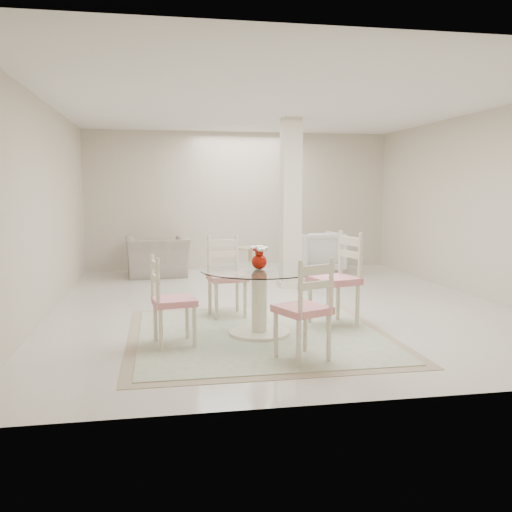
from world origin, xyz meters
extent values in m
plane|color=silver|center=(0.00, 0.00, 0.00)|extent=(7.00, 7.00, 0.00)
cube|color=beige|center=(0.00, 3.50, 1.35)|extent=(6.00, 0.02, 2.70)
cube|color=beige|center=(0.00, -3.50, 1.35)|extent=(6.00, 0.02, 2.70)
cube|color=beige|center=(-3.00, 0.00, 1.35)|extent=(0.02, 7.00, 2.70)
cube|color=beige|center=(3.00, 0.00, 1.35)|extent=(0.02, 7.00, 2.70)
cube|color=white|center=(0.00, 0.00, 2.70)|extent=(6.00, 7.00, 0.02)
cube|color=beige|center=(0.50, 1.30, 1.35)|extent=(0.30, 0.30, 2.70)
cube|color=tan|center=(-0.53, -1.53, 0.00)|extent=(2.83, 2.83, 0.01)
cube|color=beige|center=(-0.53, -1.53, 0.01)|extent=(2.59, 2.59, 0.01)
cylinder|color=#FCEDCF|center=(-0.53, -1.53, 0.02)|extent=(0.66, 0.66, 0.05)
cylinder|color=#FCEDCF|center=(-0.53, -1.53, 0.38)|extent=(0.17, 0.17, 0.68)
cylinder|color=#FCEDCF|center=(-0.53, -1.53, 0.71)|extent=(0.27, 0.27, 0.03)
cylinder|color=white|center=(-0.53, -1.53, 0.73)|extent=(1.27, 1.27, 0.01)
ellipsoid|color=#AA1105|center=(-0.53, -1.53, 0.81)|extent=(0.17, 0.17, 0.16)
cylinder|color=#AA1105|center=(-0.53, -1.53, 0.91)|extent=(0.09, 0.09, 0.05)
cylinder|color=#AA1105|center=(-0.53, -1.53, 0.94)|extent=(0.15, 0.15, 0.02)
ellipsoid|color=white|center=(-0.53, -1.53, 0.97)|extent=(0.10, 0.10, 0.04)
ellipsoid|color=white|center=(-0.48, -1.51, 0.95)|extent=(0.10, 0.10, 0.04)
ellipsoid|color=white|center=(-0.58, -1.50, 0.96)|extent=(0.10, 0.10, 0.04)
ellipsoid|color=white|center=(-0.52, -1.58, 0.95)|extent=(0.10, 0.10, 0.04)
cylinder|color=beige|center=(0.15, -1.15, 0.25)|extent=(0.05, 0.05, 0.50)
cylinder|color=beige|center=(0.25, -1.53, 0.25)|extent=(0.05, 0.05, 0.50)
cylinder|color=beige|center=(0.53, -1.05, 0.25)|extent=(0.05, 0.05, 0.50)
cylinder|color=beige|center=(0.63, -1.43, 0.25)|extent=(0.05, 0.05, 0.50)
cube|color=red|center=(0.39, -1.29, 0.54)|extent=(0.59, 0.59, 0.08)
cube|color=beige|center=(0.60, -1.23, 0.91)|extent=(0.16, 0.44, 0.59)
cylinder|color=beige|center=(-0.92, -0.81, 0.23)|extent=(0.04, 0.04, 0.46)
cylinder|color=beige|center=(-0.56, -0.77, 0.23)|extent=(0.04, 0.04, 0.46)
cylinder|color=beige|center=(-0.97, -0.45, 0.23)|extent=(0.04, 0.04, 0.46)
cylinder|color=beige|center=(-0.61, -0.41, 0.23)|extent=(0.04, 0.04, 0.46)
cube|color=#B12212|center=(-0.77, -0.61, 0.50)|extent=(0.50, 0.50, 0.07)
cube|color=beige|center=(-0.79, -0.41, 0.84)|extent=(0.40, 0.10, 0.54)
cylinder|color=beige|center=(-1.26, -1.91, 0.21)|extent=(0.04, 0.04, 0.43)
cylinder|color=beige|center=(-1.31, -1.58, 0.21)|extent=(0.04, 0.04, 0.43)
cylinder|color=beige|center=(-1.59, -1.96, 0.21)|extent=(0.04, 0.04, 0.43)
cylinder|color=beige|center=(-1.64, -1.63, 0.21)|extent=(0.04, 0.04, 0.43)
cube|color=red|center=(-1.45, -1.77, 0.46)|extent=(0.47, 0.47, 0.07)
cube|color=beige|center=(-1.63, -1.80, 0.77)|extent=(0.10, 0.37, 0.50)
cylinder|color=beige|center=(-0.20, -2.22, 0.22)|extent=(0.04, 0.04, 0.45)
cylinder|color=beige|center=(-0.52, -2.36, 0.22)|extent=(0.04, 0.04, 0.45)
cylinder|color=beige|center=(-0.06, -2.54, 0.22)|extent=(0.04, 0.04, 0.45)
cylinder|color=beige|center=(-0.38, -2.68, 0.22)|extent=(0.04, 0.04, 0.45)
cube|color=red|center=(-0.29, -2.45, 0.48)|extent=(0.56, 0.56, 0.07)
cube|color=beige|center=(-0.21, -2.63, 0.81)|extent=(0.38, 0.19, 0.53)
imported|color=gray|center=(-1.64, 2.76, 0.36)|extent=(1.18, 1.05, 0.71)
imported|color=silver|center=(1.34, 2.64, 0.39)|extent=(0.94, 0.97, 0.79)
cylinder|color=tan|center=(0.03, 2.43, 0.02)|extent=(0.50, 0.50, 0.04)
cylinder|color=tan|center=(0.03, 2.43, 0.27)|extent=(0.07, 0.07, 0.48)
cylinder|color=tan|center=(0.03, 2.43, 0.52)|extent=(0.52, 0.52, 0.03)
camera|label=1|loc=(-1.56, -7.21, 1.59)|focal=38.00mm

